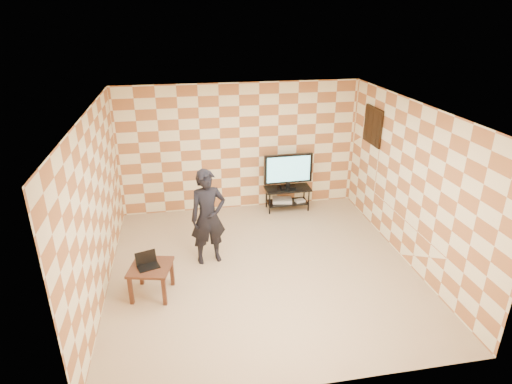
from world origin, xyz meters
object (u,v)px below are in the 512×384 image
tv (288,170)px  person (208,217)px  side_table (151,271)px  tv_stand (287,194)px

tv → person: person is taller
side_table → person: (0.94, 0.81, 0.42)m
tv → person: (-1.82, -1.76, -0.08)m
tv_stand → person: bearing=-135.9°
side_table → person: size_ratio=0.43×
tv_stand → tv: (-0.00, -0.00, 0.55)m
tv → side_table: tv is taller
side_table → tv_stand: bearing=43.0°
tv_stand → side_table: (-2.76, -2.57, 0.05)m
tv_stand → person: (-1.82, -1.76, 0.47)m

